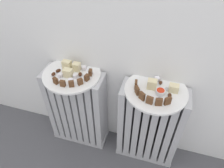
{
  "coord_description": "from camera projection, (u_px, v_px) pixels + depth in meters",
  "views": [
    {
      "loc": [
        0.22,
        -0.48,
        1.27
      ],
      "look_at": [
        0.0,
        0.28,
        0.55
      ],
      "focal_mm": 33.45,
      "sensor_mm": 36.0,
      "label": 1
    }
  ],
  "objects": [
    {
      "name": "radiator_left",
      "position": [
        78.0,
        109.0,
        1.31
      ],
      "size": [
        0.36,
        0.14,
        0.56
      ],
      "color": "#B2B2B7",
      "rests_on": "ground_plane"
    },
    {
      "name": "radiator_right",
      "position": [
        149.0,
        126.0,
        1.21
      ],
      "size": [
        0.36,
        0.14,
        0.56
      ],
      "color": "#B2B2B7",
      "rests_on": "ground_plane"
    },
    {
      "name": "plate_left",
      "position": [
        72.0,
        74.0,
        1.11
      ],
      "size": [
        0.31,
        0.31,
        0.01
      ],
      "primitive_type": "cylinder",
      "color": "white",
      "rests_on": "radiator_left"
    },
    {
      "name": "plate_right",
      "position": [
        156.0,
        91.0,
        1.02
      ],
      "size": [
        0.31,
        0.31,
        0.01
      ],
      "primitive_type": "cylinder",
      "color": "white",
      "rests_on": "radiator_right"
    },
    {
      "name": "dark_cake_slice_left_0",
      "position": [
        56.0,
        81.0,
        1.04
      ],
      "size": [
        0.03,
        0.03,
        0.03
      ],
      "primitive_type": "cube",
      "rotation": [
        0.0,
        0.0,
        -0.41
      ],
      "color": "#56351E",
      "rests_on": "plate_left"
    },
    {
      "name": "dark_cake_slice_left_1",
      "position": [
        63.0,
        83.0,
        1.02
      ],
      "size": [
        0.03,
        0.02,
        0.03
      ],
      "primitive_type": "cube",
      "rotation": [
        0.0,
        0.0,
        0.01
      ],
      "color": "#56351E",
      "rests_on": "plate_left"
    },
    {
      "name": "dark_cake_slice_left_2",
      "position": [
        71.0,
        84.0,
        1.02
      ],
      "size": [
        0.03,
        0.03,
        0.03
      ],
      "primitive_type": "cube",
      "rotation": [
        0.0,
        0.0,
        0.44
      ],
      "color": "#56351E",
      "rests_on": "plate_left"
    },
    {
      "name": "dark_cake_slice_left_3",
      "position": [
        80.0,
        82.0,
        1.03
      ],
      "size": [
        0.03,
        0.03,
        0.03
      ],
      "primitive_type": "cube",
      "rotation": [
        0.0,
        0.0,
        0.87
      ],
      "color": "#56351E",
      "rests_on": "plate_left"
    },
    {
      "name": "dark_cake_slice_left_4",
      "position": [
        87.0,
        78.0,
        1.06
      ],
      "size": [
        0.02,
        0.03,
        0.03
      ],
      "primitive_type": "cube",
      "rotation": [
        0.0,
        0.0,
        1.29
      ],
      "color": "#56351E",
      "rests_on": "plate_left"
    },
    {
      "name": "dark_cake_slice_left_5",
      "position": [
        90.0,
        72.0,
        1.09
      ],
      "size": [
        0.02,
        0.03,
        0.03
      ],
      "primitive_type": "cube",
      "rotation": [
        0.0,
        0.0,
        1.72
      ],
      "color": "#56351E",
      "rests_on": "plate_left"
    },
    {
      "name": "marble_cake_slice_left_0",
      "position": [
        77.0,
        67.0,
        1.11
      ],
      "size": [
        0.04,
        0.03,
        0.05
      ],
      "primitive_type": "cube",
      "rotation": [
        0.0,
        0.0,
        -0.03
      ],
      "color": "beige",
      "rests_on": "plate_left"
    },
    {
      "name": "marble_cake_slice_left_1",
      "position": [
        68.0,
        73.0,
        1.08
      ],
      "size": [
        0.05,
        0.04,
        0.05
      ],
      "primitive_type": "cube",
      "rotation": [
        0.0,
        0.0,
        -0.06
      ],
      "color": "beige",
      "rests_on": "plate_left"
    },
    {
      "name": "marble_cake_slice_left_2",
      "position": [
        67.0,
        65.0,
        1.12
      ],
      "size": [
        0.05,
        0.03,
        0.05
      ],
      "primitive_type": "cube",
      "rotation": [
        0.0,
        0.0,
        -0.03
      ],
      "color": "beige",
      "rests_on": "plate_left"
    },
    {
      "name": "turkish_delight_left_0",
      "position": [
        71.0,
        81.0,
        1.04
      ],
      "size": [
        0.03,
        0.03,
        0.02
      ],
      "primitive_type": "cube",
      "rotation": [
        0.0,
        0.0,
        0.24
      ],
      "color": "white",
      "rests_on": "plate_left"
    },
    {
      "name": "turkish_delight_left_1",
      "position": [
        60.0,
        75.0,
        1.08
      ],
      "size": [
        0.03,
        0.03,
        0.02
      ],
      "primitive_type": "cube",
      "rotation": [
        0.0,
        0.0,
        1.34
      ],
      "color": "white",
      "rests_on": "plate_left"
    },
    {
      "name": "turkish_delight_left_2",
      "position": [
        84.0,
        68.0,
        1.12
      ],
      "size": [
        0.02,
        0.02,
        0.02
      ],
      "primitive_type": "cube",
      "rotation": [
        0.0,
        0.0,
        1.55
      ],
      "color": "white",
      "rests_on": "plate_left"
    },
    {
      "name": "turkish_delight_left_3",
      "position": [
        75.0,
        76.0,
        1.08
      ],
      "size": [
        0.03,
        0.03,
        0.02
      ],
      "primitive_type": "cube",
      "rotation": [
        0.0,
        0.0,
        0.37
      ],
      "color": "white",
      "rests_on": "plate_left"
    },
    {
      "name": "medjool_date_left_0",
      "position": [
        76.0,
        64.0,
        1.15
      ],
      "size": [
        0.02,
        0.03,
        0.02
      ],
      "primitive_type": "ellipsoid",
      "rotation": [
        0.0,
        0.0,
        1.59
      ],
      "color": "#3D1E0F",
      "rests_on": "plate_left"
    },
    {
      "name": "medjool_date_left_1",
      "position": [
        58.0,
        71.0,
        1.11
      ],
      "size": [
        0.03,
        0.03,
        0.02
      ],
      "primitive_type": "ellipsoid",
      "rotation": [
        0.0,
        0.0,
        0.94
      ],
      "color": "#3D1E0F",
      "rests_on": "plate_left"
    },
    {
      "name": "medjool_date_left_2",
      "position": [
        53.0,
        74.0,
        1.09
      ],
      "size": [
        0.02,
        0.03,
        0.01
      ],
      "primitive_type": "ellipsoid",
      "rotation": [
        0.0,
        0.0,
        1.72
      ],
      "color": "#3D1E0F",
      "rests_on": "plate_left"
    },
    {
      "name": "medjool_date_left_3",
      "position": [
        80.0,
        74.0,
        1.09
      ],
      "size": [
        0.03,
        0.03,
        0.02
      ],
      "primitive_type": "ellipsoid",
      "rotation": [
        0.0,
        0.0,
        1.79
      ],
      "color": "#3D1E0F",
      "rests_on": "plate_left"
    },
    {
      "name": "dark_cake_slice_right_0",
      "position": [
        136.0,
        85.0,
        1.01
      ],
      "size": [
        0.02,
        0.03,
        0.04
      ],
      "primitive_type": "cube",
      "rotation": [
        0.0,
        0.0,
        -1.43
      ],
      "color": "#56351E",
      "rests_on": "plate_right"
    },
    {
      "name": "dark_cake_slice_right_1",
      "position": [
        137.0,
        90.0,
        0.98
      ],
      "size": [
        0.03,
        0.03,
        0.04
      ],
      "primitive_type": "cube",
      "rotation": [
        0.0,
        0.0,
        -1.02
      ],
      "color": "#56351E",
      "rests_on": "plate_right"
    },
    {
      "name": "dark_cake_slice_right_2",
      "position": [
        142.0,
        96.0,
        0.96
      ],
      "size": [
        0.03,
        0.03,
        0.04
      ],
      "primitive_type": "cube",
      "rotation": [
        0.0,
        0.0,
        -0.61
      ],
      "color": "#56351E",
      "rests_on": "plate_right"
    },
    {
      "name": "dark_cake_slice_right_3",
      "position": [
        150.0,
        100.0,
        0.94
      ],
      "size": [
        0.03,
        0.02,
        0.04
      ],
      "primitive_type": "cube",
      "rotation": [
        0.0,
        0.0,
        -0.19
      ],
      "color": "#56351E",
      "rests_on": "plate_right"
    },
    {
      "name": "dark_cake_slice_right_4",
      "position": [
        159.0,
        102.0,
        0.93
      ],
      "size": [
        0.03,
        0.02,
        0.04
      ],
      "primitive_type": "cube",
      "rotation": [
        0.0,
        0.0,
        0.22
      ],
      "color": "#56351E",
      "rests_on": "plate_right"
    },
    {
      "name": "dark_cake_slice_right_5",
      "position": [
        168.0,
        101.0,
        0.93
      ],
      "size": [
        0.03,
        0.03,
        0.04
      ],
      "primitive_type": "cube",
      "rotation": [
        0.0,
        0.0,
        0.63
      ],
      "color": "#56351E",
      "rests_on": "plate_right"
    },
    {
      "name": "marble_cake_slice_right_0",
      "position": [
        174.0,
        88.0,
        1.0
      ],
      "size": [
        0.05,
        0.04,
        0.04
      ],
      "primitive_type": "cube",
      "rotation": [
        0.0,
        0.0,
        0.02
      ],
      "color": "beige",
      "rests_on": "plate_right"
    },
    {
      "name": "marble_cake_slice_right_1",
      "position": [
        152.0,
        84.0,
        1.01
      ],
      "size": [
        0.05,
        0.04,
        0.05
      ],
      "primitive_type": "cube",
      "rotation": [
        0.0,
        0.0,
        0.04
      ],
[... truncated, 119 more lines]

